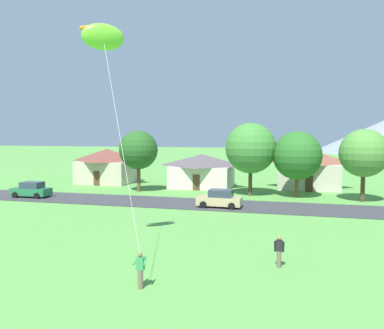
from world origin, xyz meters
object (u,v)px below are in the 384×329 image
Objects in this scene: house_right_center at (308,168)px; tree_center at (297,156)px; house_rightmost at (202,170)px; tree_near_right at (364,153)px; watcher_person at (279,251)px; tree_near_left at (138,150)px; tree_right_of_center at (251,148)px; house_leftmost at (107,165)px; parked_car_green_mid_west at (31,190)px; parked_car_tan_west_end at (220,199)px; kite_flyer_with_kite at (104,43)px.

house_right_center is 1.12× the size of tree_center.
tree_center is at bearing -24.27° from house_rightmost.
house_right_center is 10.93m from tree_near_right.
tree_center is at bearing 87.68° from watcher_person.
tree_right_of_center is at bearing 1.17° from tree_near_left.
house_right_center reaches higher than house_leftmost.
watcher_person is (-7.57, -22.74, -4.17)m from tree_near_right.
parked_car_green_mid_west is 2.54× the size of watcher_person.
house_rightmost reaches higher than watcher_person.
parked_car_green_mid_west is (-1.96, -14.28, -1.68)m from house_leftmost.
house_right_center is 18.64m from parked_car_tan_west_end.
house_leftmost is 27.25m from tree_center.
tree_center is at bearing 66.14° from kite_flyer_with_kite.
tree_near_right is 1.78× the size of parked_car_tan_west_end.
kite_flyer_with_kite is at bearing -110.62° from house_right_center.
tree_center is (12.07, -5.44, 2.36)m from house_rightmost.
tree_center is 29.59m from parked_car_green_mid_west.
parked_car_tan_west_end is (-8.55, -16.47, -1.74)m from house_right_center.
tree_near_right reaches higher than watcher_person.
house_right_center is at bearing 50.86° from tree_right_of_center.
tree_near_right reaches higher than tree_center.
tree_near_left is at bearing 145.21° from parked_car_tan_west_end.
kite_flyer_with_kite reaches higher than tree_right_of_center.
tree_near_right reaches higher than house_right_center.
parked_car_green_mid_west is (-29.80, -15.85, -1.74)m from house_right_center.
house_rightmost is 13.45m from tree_center.
tree_near_right is at bearing -2.15° from tree_near_left.
house_rightmost is at bearing -168.63° from house_right_center.
tree_center is (-1.48, -8.17, 2.03)m from house_right_center.
house_right_center is at bearing 62.55° from parked_car_tan_west_end.
parked_car_tan_west_end is (-7.08, -8.30, -3.77)m from tree_center.
kite_flyer_with_kite reaches higher than house_leftmost.
tree_near_left reaches higher than house_right_center.
parked_car_green_mid_west is 26.61m from kite_flyer_with_kite.
tree_near_left is 26.21m from kite_flyer_with_kite.
house_leftmost is at bearing 166.72° from tree_near_right.
watcher_person is at bearing -108.40° from tree_near_right.
house_right_center is 0.98× the size of house_rightmost.
tree_center is 6.71m from tree_near_right.
kite_flyer_with_kite is at bearing -126.92° from tree_near_right.
house_rightmost is 9.34m from tree_right_of_center.
tree_near_left is 13.57m from tree_right_of_center.
house_right_center is 32.23m from watcher_person.
parked_car_tan_west_end is 21.26m from parked_car_green_mid_west.
tree_near_right is 35.77m from parked_car_green_mid_west.
parked_car_tan_west_end is at bearing 111.35° from watcher_person.
house_right_center is at bearing 22.61° from tree_near_left.
kite_flyer_with_kite reaches higher than house_rightmost.
house_leftmost reaches higher than house_rightmost.
parked_car_green_mid_west is at bearing 149.30° from watcher_person.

